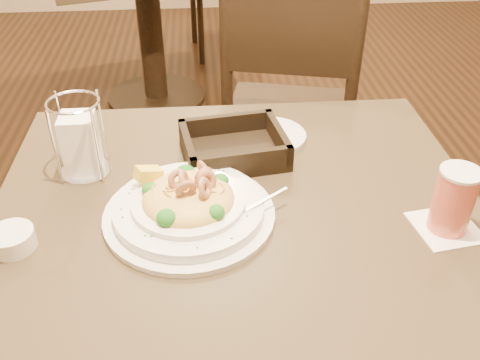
{
  "coord_description": "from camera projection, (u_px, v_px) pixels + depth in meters",
  "views": [
    {
      "loc": [
        -0.06,
        -0.72,
        1.32
      ],
      "look_at": [
        0.0,
        0.02,
        0.79
      ],
      "focal_mm": 40.0,
      "sensor_mm": 36.0,
      "label": 1
    }
  ],
  "objects": [
    {
      "name": "main_table",
      "position": [
        241.0,
        310.0,
        1.06
      ],
      "size": [
        0.9,
        0.9,
        0.71
      ],
      "color": "black",
      "rests_on": "ground"
    },
    {
      "name": "background_table",
      "position": [
        148.0,
        9.0,
        2.62
      ],
      "size": [
        1.13,
        1.13,
        0.71
      ],
      "rotation": [
        0.0,
        0.0,
        0.31
      ],
      "color": "black",
      "rests_on": "ground"
    },
    {
      "name": "dining_chair_near",
      "position": [
        289.0,
        112.0,
        1.73
      ],
      "size": [
        0.51,
        0.51,
        0.93
      ],
      "rotation": [
        0.0,
        0.0,
        2.9
      ],
      "color": "black",
      "rests_on": "ground"
    },
    {
      "name": "pasta_bowl",
      "position": [
        189.0,
        204.0,
        0.93
      ],
      "size": [
        0.33,
        0.3,
        0.1
      ],
      "rotation": [
        0.0,
        0.0,
        0.43
      ],
      "color": "white",
      "rests_on": "main_table"
    },
    {
      "name": "drink_glass",
      "position": [
        453.0,
        201.0,
        0.89
      ],
      "size": [
        0.12,
        0.12,
        0.12
      ],
      "rotation": [
        0.0,
        0.0,
        0.15
      ],
      "color": "white",
      "rests_on": "main_table"
    },
    {
      "name": "bread_basket",
      "position": [
        234.0,
        148.0,
        1.1
      ],
      "size": [
        0.23,
        0.2,
        0.06
      ],
      "rotation": [
        0.0,
        0.0,
        0.15
      ],
      "color": "black",
      "rests_on": "main_table"
    },
    {
      "name": "napkin_caddy",
      "position": [
        81.0,
        143.0,
        1.03
      ],
      "size": [
        0.1,
        0.1,
        0.16
      ],
      "rotation": [
        0.0,
        0.0,
        -0.21
      ],
      "color": "silver",
      "rests_on": "main_table"
    },
    {
      "name": "side_plate",
      "position": [
        270.0,
        136.0,
        1.17
      ],
      "size": [
        0.18,
        0.18,
        0.01
      ],
      "primitive_type": "cylinder",
      "rotation": [
        0.0,
        0.0,
        -0.15
      ],
      "color": "white",
      "rests_on": "main_table"
    },
    {
      "name": "butter_ramekin",
      "position": [
        12.0,
        240.0,
        0.88
      ],
      "size": [
        0.08,
        0.08,
        0.03
      ],
      "primitive_type": "cylinder",
      "rotation": [
        0.0,
        0.0,
        0.14
      ],
      "color": "white",
      "rests_on": "main_table"
    }
  ]
}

